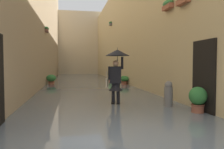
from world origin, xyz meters
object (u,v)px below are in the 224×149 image
object	(u,v)px
potted_plant_far_right	(51,79)
mooring_bollard	(168,95)
potted_plant_near_left	(111,75)
potted_plant_far_left	(124,80)
person_wading	(116,67)
potted_plant_mid_left	(198,99)

from	to	relation	value
potted_plant_far_right	mooring_bollard	bearing A→B (deg)	116.17
potted_plant_near_left	potted_plant_far_right	bearing A→B (deg)	32.14
potted_plant_far_left	potted_plant_near_left	bearing A→B (deg)	-88.34
person_wading	potted_plant_far_left	world-z (taller)	person_wading
potted_plant_far_right	mooring_bollard	distance (m)	10.33
person_wading	potted_plant_far_left	size ratio (longest dim) A/B	3.06
potted_plant_near_left	mooring_bollard	world-z (taller)	same
potted_plant_far_left	potted_plant_mid_left	world-z (taller)	potted_plant_mid_left
potted_plant_near_left	potted_plant_far_left	bearing A→B (deg)	91.66
potted_plant_near_left	potted_plant_far_right	world-z (taller)	potted_plant_near_left
potted_plant_near_left	mooring_bollard	size ratio (longest dim) A/B	1.00
person_wading	potted_plant_near_left	size ratio (longest dim) A/B	2.25
potted_plant_far_right	potted_plant_near_left	bearing A→B (deg)	-147.86
potted_plant_far_left	potted_plant_mid_left	size ratio (longest dim) A/B	0.82
person_wading	potted_plant_far_right	xyz separation A→B (m)	(2.94, -8.46, -0.94)
potted_plant_mid_left	person_wading	bearing A→B (deg)	-41.77
potted_plant_near_left	potted_plant_far_left	size ratio (longest dim) A/B	1.36
potted_plant_mid_left	mooring_bollard	xyz separation A→B (m)	(0.44, -1.03, -0.01)
potted_plant_far_left	potted_plant_mid_left	bearing A→B (deg)	90.11
potted_plant_far_right	potted_plant_far_left	world-z (taller)	potted_plant_far_right
potted_plant_far_right	potted_plant_far_left	size ratio (longest dim) A/B	1.09
mooring_bollard	person_wading	bearing A→B (deg)	-26.56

